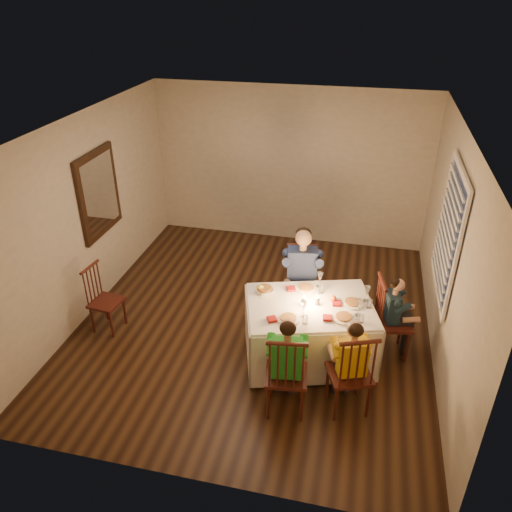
% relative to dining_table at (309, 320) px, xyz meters
% --- Properties ---
extents(ground, '(5.00, 5.00, 0.00)m').
position_rel_dining_table_xyz_m(ground, '(-0.78, 0.58, -0.54)').
color(ground, black).
rests_on(ground, ground).
extents(wall_left, '(0.02, 5.00, 2.60)m').
position_rel_dining_table_xyz_m(wall_left, '(-3.03, 0.58, 0.76)').
color(wall_left, beige).
rests_on(wall_left, ground).
extents(wall_right, '(0.02, 5.00, 2.60)m').
position_rel_dining_table_xyz_m(wall_right, '(1.47, 0.58, 0.76)').
color(wall_right, beige).
rests_on(wall_right, ground).
extents(wall_back, '(4.50, 0.02, 2.60)m').
position_rel_dining_table_xyz_m(wall_back, '(-0.78, 3.08, 0.76)').
color(wall_back, beige).
rests_on(wall_back, ground).
extents(ceiling, '(5.00, 5.00, 0.00)m').
position_rel_dining_table_xyz_m(ceiling, '(-0.78, 0.58, 2.06)').
color(ceiling, white).
rests_on(ceiling, wall_back).
extents(dining_table, '(1.70, 1.42, 0.73)m').
position_rel_dining_table_xyz_m(dining_table, '(0.00, 0.00, 0.00)').
color(dining_table, white).
rests_on(dining_table, ground).
extents(chair_adult, '(0.48, 0.47, 1.03)m').
position_rel_dining_table_xyz_m(chair_adult, '(-0.21, 0.76, -0.54)').
color(chair_adult, '#34120E').
rests_on(chair_adult, ground).
extents(chair_near_left, '(0.48, 0.46, 1.03)m').
position_rel_dining_table_xyz_m(chair_near_left, '(-0.12, -0.87, -0.54)').
color(chair_near_left, '#34120E').
rests_on(chair_near_left, ground).
extents(chair_near_right, '(0.54, 0.53, 1.03)m').
position_rel_dining_table_xyz_m(chair_near_right, '(0.51, -0.71, -0.54)').
color(chair_near_right, '#34120E').
rests_on(chair_near_right, ground).
extents(chair_end, '(0.48, 0.50, 1.03)m').
position_rel_dining_table_xyz_m(chair_end, '(0.95, 0.31, -0.54)').
color(chair_end, '#34120E').
rests_on(chair_end, ground).
extents(chair_extra, '(0.40, 0.41, 0.91)m').
position_rel_dining_table_xyz_m(chair_extra, '(-2.59, -0.02, -0.54)').
color(chair_extra, '#34120E').
rests_on(chair_extra, ground).
extents(adult, '(0.57, 0.53, 1.33)m').
position_rel_dining_table_xyz_m(adult, '(-0.21, 0.76, -0.54)').
color(adult, navy).
rests_on(adult, ground).
extents(child_green, '(0.45, 0.42, 1.16)m').
position_rel_dining_table_xyz_m(child_green, '(-0.12, -0.87, -0.54)').
color(child_green, green).
rests_on(child_green, ground).
extents(child_yellow, '(0.48, 0.46, 1.12)m').
position_rel_dining_table_xyz_m(child_yellow, '(0.51, -0.71, -0.54)').
color(child_yellow, gold).
rests_on(child_yellow, ground).
extents(child_teal, '(0.38, 0.40, 1.05)m').
position_rel_dining_table_xyz_m(child_teal, '(0.95, 0.31, -0.54)').
color(child_teal, '#172B3B').
rests_on(child_teal, ground).
extents(setting_adult, '(0.32, 0.32, 0.02)m').
position_rel_dining_table_xyz_m(setting_adult, '(-0.09, 0.31, 0.23)').
color(setting_adult, white).
rests_on(setting_adult, dining_table).
extents(setting_green, '(0.32, 0.32, 0.02)m').
position_rel_dining_table_xyz_m(setting_green, '(-0.20, -0.33, 0.23)').
color(setting_green, white).
rests_on(setting_green, dining_table).
extents(setting_yellow, '(0.32, 0.32, 0.02)m').
position_rel_dining_table_xyz_m(setting_yellow, '(0.39, -0.18, 0.23)').
color(setting_yellow, white).
rests_on(setting_yellow, dining_table).
extents(setting_teal, '(0.32, 0.32, 0.02)m').
position_rel_dining_table_xyz_m(setting_teal, '(0.46, 0.13, 0.23)').
color(setting_teal, white).
rests_on(setting_teal, dining_table).
extents(candle_left, '(0.06, 0.06, 0.10)m').
position_rel_dining_table_xyz_m(candle_left, '(-0.08, -0.02, 0.27)').
color(candle_left, silver).
rests_on(candle_left, dining_table).
extents(candle_right, '(0.06, 0.06, 0.10)m').
position_rel_dining_table_xyz_m(candle_right, '(0.07, 0.02, 0.27)').
color(candle_right, silver).
rests_on(candle_right, dining_table).
extents(squash, '(0.09, 0.09, 0.09)m').
position_rel_dining_table_xyz_m(squash, '(-0.62, 0.13, 0.26)').
color(squash, '#F7EF41').
rests_on(squash, dining_table).
extents(orange_fruit, '(0.08, 0.08, 0.08)m').
position_rel_dining_table_xyz_m(orange_fruit, '(0.24, 0.12, 0.26)').
color(orange_fruit, '#ED5A14').
rests_on(orange_fruit, dining_table).
extents(serving_bowl, '(0.30, 0.30, 0.05)m').
position_rel_dining_table_xyz_m(serving_bowl, '(-0.57, 0.13, 0.24)').
color(serving_bowl, white).
rests_on(serving_bowl, dining_table).
extents(wall_mirror, '(0.06, 0.95, 1.15)m').
position_rel_dining_table_xyz_m(wall_mirror, '(-2.99, 0.88, 0.96)').
color(wall_mirror, black).
rests_on(wall_mirror, wall_left).
extents(window_blinds, '(0.07, 1.34, 1.54)m').
position_rel_dining_table_xyz_m(window_blinds, '(1.43, 0.68, 0.96)').
color(window_blinds, '#0D1936').
rests_on(window_blinds, wall_right).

